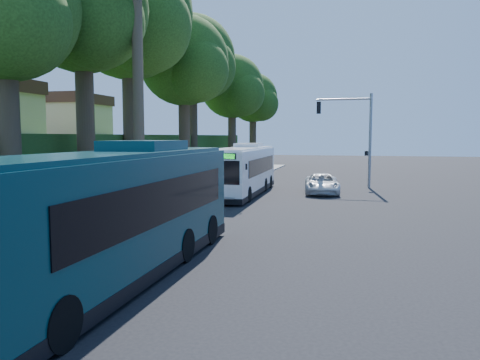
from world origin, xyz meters
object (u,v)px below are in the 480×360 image
(teal_bus, at_px, (113,213))
(pickup, at_px, (322,184))
(white_bus, at_px, (243,169))
(bus_shelter, at_px, (145,175))

(teal_bus, xyz_separation_m, pickup, (4.18, 20.63, -1.16))
(white_bus, height_order, pickup, white_bus)
(teal_bus, bearing_deg, white_bus, 93.16)
(bus_shelter, relative_size, white_bus, 0.28)
(bus_shelter, height_order, white_bus, white_bus)
(pickup, bearing_deg, white_bus, -168.70)
(teal_bus, distance_m, pickup, 21.08)
(teal_bus, height_order, pickup, teal_bus)
(bus_shelter, height_order, teal_bus, teal_bus)
(teal_bus, bearing_deg, bus_shelter, 111.88)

